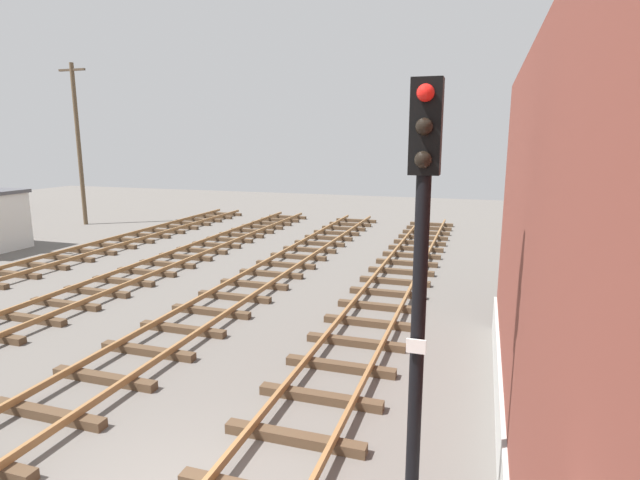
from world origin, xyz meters
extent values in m
cube|color=#4C3826|center=(0.86, 2.16, 0.09)|extent=(2.50, 0.24, 0.18)
cube|color=#4C3826|center=(0.86, 3.60, 0.09)|extent=(2.50, 0.24, 0.18)
cube|color=#4C3826|center=(0.86, 5.04, 0.09)|extent=(2.50, 0.24, 0.18)
cube|color=#4C3826|center=(0.86, 6.48, 0.09)|extent=(2.50, 0.24, 0.18)
cube|color=#4C3826|center=(0.86, 7.93, 0.09)|extent=(2.50, 0.24, 0.18)
cube|color=#4C3826|center=(0.86, 9.37, 0.09)|extent=(2.50, 0.24, 0.18)
cube|color=#4C3826|center=(0.86, 10.81, 0.09)|extent=(2.50, 0.24, 0.18)
cube|color=#4C3826|center=(0.86, 12.25, 0.09)|extent=(2.50, 0.24, 0.18)
cube|color=#4C3826|center=(0.86, 13.69, 0.09)|extent=(2.50, 0.24, 0.18)
cube|color=#4C3826|center=(0.86, 15.13, 0.09)|extent=(2.50, 0.24, 0.18)
cube|color=#4C3826|center=(0.86, 16.57, 0.09)|extent=(2.50, 0.24, 0.18)
cube|color=#4C3826|center=(0.86, 18.01, 0.09)|extent=(2.50, 0.24, 0.18)
cube|color=#4C3826|center=(0.86, 19.45, 0.09)|extent=(2.50, 0.24, 0.18)
cube|color=#4C3826|center=(0.86, 20.89, 0.09)|extent=(2.50, 0.24, 0.18)
cube|color=#4C3826|center=(0.86, 22.34, 0.09)|extent=(2.50, 0.24, 0.18)
cube|color=#4C3826|center=(0.86, 23.78, 0.09)|extent=(2.50, 0.24, 0.18)
cube|color=#4C3826|center=(0.86, 25.22, 0.09)|extent=(2.50, 0.24, 0.18)
cube|color=#4C3826|center=(-3.73, 1.48, 0.09)|extent=(2.50, 0.24, 0.18)
cube|color=#4C3826|center=(-3.73, 2.96, 0.09)|extent=(2.50, 0.24, 0.18)
cube|color=#4C3826|center=(-3.73, 4.45, 0.09)|extent=(2.50, 0.24, 0.18)
cube|color=#4C3826|center=(-3.73, 5.93, 0.09)|extent=(2.50, 0.24, 0.18)
cube|color=#4C3826|center=(-3.73, 7.41, 0.09)|extent=(2.50, 0.24, 0.18)
cube|color=#4C3826|center=(-3.73, 8.89, 0.09)|extent=(2.50, 0.24, 0.18)
cube|color=#4C3826|center=(-3.73, 10.38, 0.09)|extent=(2.50, 0.24, 0.18)
cube|color=#4C3826|center=(-3.73, 11.86, 0.09)|extent=(2.50, 0.24, 0.18)
cube|color=#4C3826|center=(-3.73, 13.34, 0.09)|extent=(2.50, 0.24, 0.18)
cube|color=#4C3826|center=(-3.73, 14.82, 0.09)|extent=(2.50, 0.24, 0.18)
cube|color=#4C3826|center=(-3.73, 16.30, 0.09)|extent=(2.50, 0.24, 0.18)
cube|color=#4C3826|center=(-3.73, 17.79, 0.09)|extent=(2.50, 0.24, 0.18)
cube|color=#4C3826|center=(-3.73, 19.27, 0.09)|extent=(2.50, 0.24, 0.18)
cube|color=#4C3826|center=(-3.73, 20.75, 0.09)|extent=(2.50, 0.24, 0.18)
cube|color=#4C3826|center=(-3.73, 22.23, 0.09)|extent=(2.50, 0.24, 0.18)
cube|color=#4C3826|center=(-3.73, 23.71, 0.09)|extent=(2.50, 0.24, 0.18)
cube|color=#4C3826|center=(-3.73, 25.20, 0.09)|extent=(2.50, 0.24, 0.18)
cube|color=olive|center=(-3.01, 0.00, 0.25)|extent=(0.08, 51.88, 0.14)
cube|color=#4C3826|center=(-8.33, 5.32, 0.09)|extent=(2.50, 0.24, 0.18)
cube|color=#4C3826|center=(-8.33, 6.65, 0.09)|extent=(2.50, 0.24, 0.18)
cube|color=#4C3826|center=(-8.33, 7.98, 0.09)|extent=(2.50, 0.24, 0.18)
cube|color=#4C3826|center=(-8.33, 9.31, 0.09)|extent=(2.50, 0.24, 0.18)
cube|color=#4C3826|center=(-8.33, 10.64, 0.09)|extent=(2.50, 0.24, 0.18)
cube|color=#4C3826|center=(-8.33, 11.97, 0.09)|extent=(2.50, 0.24, 0.18)
cube|color=#4C3826|center=(-8.33, 13.30, 0.09)|extent=(2.50, 0.24, 0.18)
cube|color=#4C3826|center=(-8.33, 14.63, 0.09)|extent=(2.50, 0.24, 0.18)
cube|color=#4C3826|center=(-8.33, 15.96, 0.09)|extent=(2.50, 0.24, 0.18)
cube|color=#4C3826|center=(-8.33, 17.29, 0.09)|extent=(2.50, 0.24, 0.18)
cube|color=#4C3826|center=(-8.33, 18.62, 0.09)|extent=(2.50, 0.24, 0.18)
cube|color=#4C3826|center=(-8.33, 19.95, 0.09)|extent=(2.50, 0.24, 0.18)
cube|color=#4C3826|center=(-8.33, 21.28, 0.09)|extent=(2.50, 0.24, 0.18)
cube|color=#4C3826|center=(-8.33, 22.61, 0.09)|extent=(2.50, 0.24, 0.18)
cube|color=#4C3826|center=(-8.33, 23.94, 0.09)|extent=(2.50, 0.24, 0.18)
cube|color=#4C3826|center=(-8.33, 25.27, 0.09)|extent=(2.50, 0.24, 0.18)
cube|color=#4C3826|center=(-12.93, 8.87, 0.09)|extent=(2.50, 0.24, 0.18)
cube|color=#4C3826|center=(-12.93, 10.24, 0.09)|extent=(2.50, 0.24, 0.18)
cube|color=#4C3826|center=(-12.93, 11.60, 0.09)|extent=(2.50, 0.24, 0.18)
cube|color=#4C3826|center=(-12.93, 12.97, 0.09)|extent=(2.50, 0.24, 0.18)
cube|color=#4C3826|center=(-12.93, 14.33, 0.09)|extent=(2.50, 0.24, 0.18)
cube|color=#4C3826|center=(-12.93, 15.70, 0.09)|extent=(2.50, 0.24, 0.18)
cube|color=#4C3826|center=(-12.93, 17.06, 0.09)|extent=(2.50, 0.24, 0.18)
cube|color=#4C3826|center=(-12.93, 18.43, 0.09)|extent=(2.50, 0.24, 0.18)
cube|color=#4C3826|center=(-12.93, 19.79, 0.09)|extent=(2.50, 0.24, 0.18)
cube|color=#4C3826|center=(-12.93, 21.16, 0.09)|extent=(2.50, 0.24, 0.18)
cube|color=#4C3826|center=(-12.93, 22.53, 0.09)|extent=(2.50, 0.24, 0.18)
cube|color=#4C3826|center=(-12.93, 23.89, 0.09)|extent=(2.50, 0.24, 0.18)
cube|color=#4C3826|center=(-12.93, 25.26, 0.09)|extent=(2.50, 0.24, 0.18)
cylinder|color=black|center=(2.99, 0.99, 2.32)|extent=(0.18, 0.18, 4.64)
cube|color=black|center=(2.99, 0.99, 5.19)|extent=(0.36, 0.24, 1.10)
sphere|color=red|center=(2.99, 0.81, 5.56)|extent=(0.20, 0.20, 0.20)
sphere|color=black|center=(2.99, 0.81, 5.19)|extent=(0.20, 0.20, 0.20)
sphere|color=black|center=(2.99, 0.81, 4.83)|extent=(0.20, 0.20, 0.20)
cube|color=white|center=(2.99, 0.85, 2.55)|extent=(0.24, 0.03, 0.18)
cylinder|color=black|center=(-29.61, 22.53, 0.32)|extent=(0.64, 0.24, 0.64)
cylinder|color=brown|center=(-19.11, 19.36, 4.67)|extent=(0.24, 0.24, 9.34)
cube|color=#4C3D2D|center=(-19.11, 19.36, 8.94)|extent=(1.80, 0.12, 0.12)
camera|label=1|loc=(3.65, -5.08, 5.05)|focal=28.45mm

